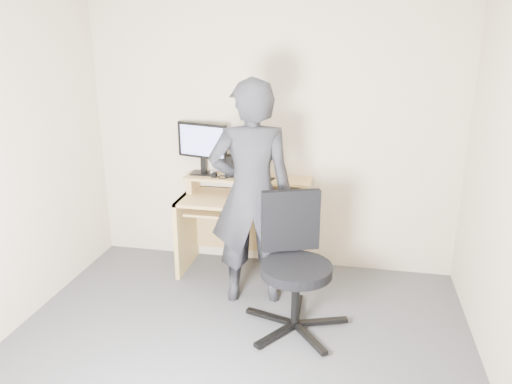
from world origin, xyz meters
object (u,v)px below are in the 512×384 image
(person, at_px, (251,194))
(office_chair, at_px, (294,258))
(monitor, at_px, (202,144))
(desk, at_px, (246,216))

(person, bearing_deg, office_chair, 126.25)
(office_chair, distance_m, person, 0.65)
(monitor, bearing_deg, desk, 4.39)
(office_chair, xyz_separation_m, person, (-0.41, 0.34, 0.38))
(office_chair, relative_size, person, 0.55)
(monitor, bearing_deg, person, -30.59)
(monitor, height_order, person, person)
(desk, xyz_separation_m, person, (0.16, -0.55, 0.40))
(office_chair, bearing_deg, monitor, 116.91)
(monitor, xyz_separation_m, person, (0.61, -0.63, -0.26))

